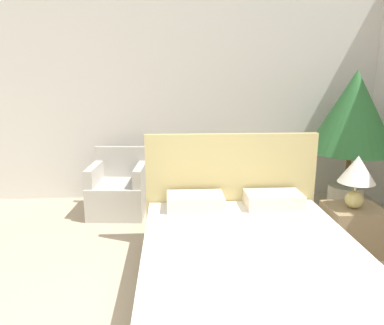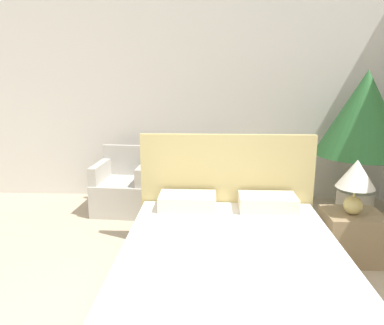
{
  "view_description": "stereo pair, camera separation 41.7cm",
  "coord_description": "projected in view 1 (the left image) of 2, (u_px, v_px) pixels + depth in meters",
  "views": [
    {
      "loc": [
        -0.26,
        -1.41,
        1.74
      ],
      "look_at": [
        -0.02,
        2.63,
        0.75
      ],
      "focal_mm": 35.0,
      "sensor_mm": 36.0,
      "label": 1
    },
    {
      "loc": [
        0.16,
        -1.42,
        1.74
      ],
      "look_at": [
        -0.02,
        2.63,
        0.75
      ],
      "focal_mm": 35.0,
      "sensor_mm": 36.0,
      "label": 2
    }
  ],
  "objects": [
    {
      "name": "nightstand",
      "position": [
        352.0,
        229.0,
        3.68
      ],
      "size": [
        0.52,
        0.45,
        0.46
      ],
      "color": "#937A56",
      "rests_on": "ground_plane"
    },
    {
      "name": "armchair_near_window_left",
      "position": [
        118.0,
        193.0,
        4.68
      ],
      "size": [
        0.71,
        0.7,
        0.8
      ],
      "rotation": [
        0.0,
        0.0,
        -0.07
      ],
      "color": "#B7B2A8",
      "rests_on": "ground_plane"
    },
    {
      "name": "bed",
      "position": [
        249.0,
        265.0,
        2.94
      ],
      "size": [
        1.71,
        2.08,
        1.15
      ],
      "color": "#8C7A5B",
      "rests_on": "ground_plane"
    },
    {
      "name": "wall_back",
      "position": [
        189.0,
        94.0,
        5.07
      ],
      "size": [
        10.0,
        0.06,
        2.9
      ],
      "color": "silver",
      "rests_on": "ground_plane"
    },
    {
      "name": "armchair_near_window_right",
      "position": [
        203.0,
        191.0,
        4.74
      ],
      "size": [
        0.7,
        0.69,
        0.8
      ],
      "rotation": [
        0.0,
        0.0,
        -0.04
      ],
      "color": "#B7B2A8",
      "rests_on": "ground_plane"
    },
    {
      "name": "potted_palm",
      "position": [
        353.0,
        117.0,
        4.5
      ],
      "size": [
        1.05,
        1.05,
        1.76
      ],
      "color": "beige",
      "rests_on": "ground_plane"
    },
    {
      "name": "table_lamp",
      "position": [
        357.0,
        173.0,
        3.52
      ],
      "size": [
        0.34,
        0.34,
        0.52
      ],
      "color": "tan",
      "rests_on": "nightstand"
    }
  ]
}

